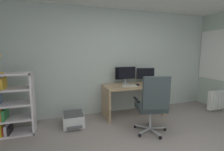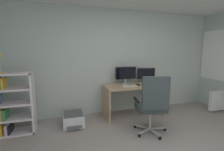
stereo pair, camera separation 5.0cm
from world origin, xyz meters
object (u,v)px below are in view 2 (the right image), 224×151
monitor_secondary (146,74)px  bookshelf (6,106)px  keyboard (129,86)px  radiator (222,100)px  office_chair (152,103)px  desk (133,93)px  monitor_main (126,74)px  computer_mouse (138,85)px  printer (73,119)px

monitor_secondary → bookshelf: size_ratio=0.40×
keyboard → bookshelf: (-2.43, -0.05, -0.20)m
monitor_secondary → radiator: 2.04m
monitor_secondary → office_chair: bearing=-113.3°
desk → monitor_main: bearing=125.9°
monitor_main → bookshelf: 2.52m
monitor_main → office_chair: 1.20m
monitor_secondary → office_chair: (-0.49, -1.14, -0.34)m
monitor_secondary → radiator: (1.83, -0.63, -0.65)m
monitor_secondary → computer_mouse: size_ratio=4.50×
desk → keyboard: keyboard is taller
keyboard → radiator: bearing=-8.0°
office_chair → printer: size_ratio=2.08×
office_chair → printer: bearing=148.3°
monitor_main → printer: size_ratio=0.97×
desk → monitor_secondary: bearing=22.9°
monitor_secondary → keyboard: (-0.57, -0.28, -0.20)m
bookshelf → printer: size_ratio=2.14×
office_chair → desk: bearing=85.6°
desk → radiator: bearing=-11.5°
desk → office_chair: office_chair is taller
bookshelf → printer: bookshelf is taller
office_chair → bookshelf: bearing=162.2°
keyboard → radiator: (2.40, -0.35, -0.44)m
keyboard → office_chair: (0.08, -0.86, -0.14)m
printer → radiator: size_ratio=0.68×
computer_mouse → monitor_secondary: bearing=48.2°
computer_mouse → radiator: bearing=1.6°
monitor_main → bookshelf: size_ratio=0.45×
monitor_main → monitor_secondary: 0.54m
monitor_main → printer: bearing=-166.3°
radiator → monitor_main: bearing=165.0°
desk → printer: bearing=-174.5°
desk → computer_mouse: (0.08, -0.08, 0.21)m
keyboard → printer: bearing=-178.2°
monitor_secondary → radiator: monitor_secondary is taller
computer_mouse → office_chair: 0.91m
printer → monitor_secondary: bearing=9.7°
computer_mouse → bookshelf: (-2.66, -0.08, -0.21)m
desk → computer_mouse: size_ratio=13.76×
desk → monitor_secondary: (0.42, 0.18, 0.41)m
computer_mouse → radiator: size_ratio=0.13×
computer_mouse → office_chair: (-0.15, -0.88, -0.15)m
monitor_main → office_chair: (0.05, -1.14, -0.38)m
printer → desk: bearing=5.5°
bookshelf → radiator: (4.83, -0.30, -0.24)m
monitor_secondary → printer: 2.02m
keyboard → computer_mouse: (0.23, 0.03, 0.01)m
monitor_main → bookshelf: bearing=-172.3°
printer → monitor_main: bearing=13.7°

